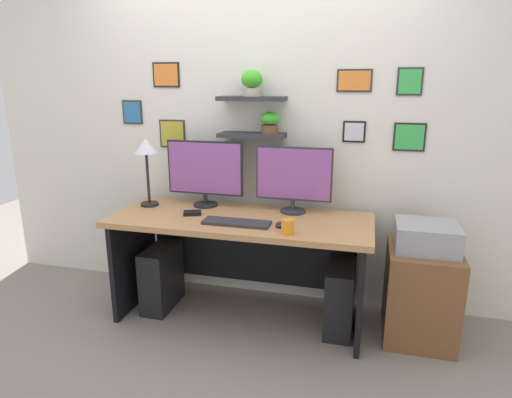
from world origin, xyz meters
TOP-DOWN VIEW (x-y plane):
  - ground_plane at (0.00, 0.00)m, footprint 8.00×8.00m
  - back_wall_assembly at (0.00, 0.44)m, footprint 4.40×0.24m
  - desk at (0.00, 0.06)m, footprint 1.77×0.68m
  - monitor_left at (-0.33, 0.22)m, footprint 0.57×0.18m
  - monitor_right at (0.33, 0.22)m, footprint 0.53×0.18m
  - keyboard at (0.02, -0.14)m, footprint 0.44×0.14m
  - computer_mouse at (0.30, -0.13)m, footprint 0.06×0.09m
  - desk_lamp at (-0.73, 0.11)m, footprint 0.17×0.17m
  - coffee_mug at (0.37, -0.24)m, footprint 0.08×0.08m
  - scissors_tray at (-0.34, -0.02)m, footprint 0.14×0.12m
  - drawer_cabinet at (1.21, 0.06)m, footprint 0.44×0.50m
  - printer at (1.21, 0.06)m, footprint 0.38×0.34m
  - computer_tower_left at (-0.61, 0.00)m, footprint 0.18×0.40m
  - computer_tower_right at (0.70, 0.01)m, footprint 0.18×0.40m

SIDE VIEW (x-z plane):
  - ground_plane at x=0.00m, z-range 0.00..0.00m
  - computer_tower_right at x=0.70m, z-range 0.00..0.47m
  - computer_tower_left at x=-0.61m, z-range 0.00..0.47m
  - drawer_cabinet at x=1.21m, z-range 0.00..0.61m
  - desk at x=0.00m, z-range 0.17..0.92m
  - printer at x=1.21m, z-range 0.61..0.78m
  - keyboard at x=0.02m, z-range 0.75..0.77m
  - scissors_tray at x=-0.34m, z-range 0.75..0.77m
  - computer_mouse at x=0.30m, z-range 0.75..0.78m
  - coffee_mug at x=0.37m, z-range 0.75..0.84m
  - monitor_right at x=0.33m, z-range 0.77..1.23m
  - monitor_left at x=-0.33m, z-range 0.77..1.25m
  - desk_lamp at x=-0.73m, z-range 0.89..1.39m
  - back_wall_assembly at x=0.00m, z-range 0.00..2.70m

